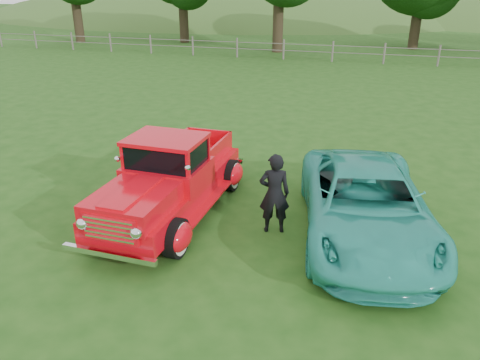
# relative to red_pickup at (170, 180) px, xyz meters

# --- Properties ---
(ground) EXTENTS (140.00, 140.00, 0.00)m
(ground) POSITION_rel_red_pickup_xyz_m (1.46, -1.03, -0.80)
(ground) COLOR #1E4B14
(ground) RESTS_ON ground
(distant_hills) EXTENTS (116.00, 60.00, 18.00)m
(distant_hills) POSITION_rel_red_pickup_xyz_m (-2.62, 58.44, -5.34)
(distant_hills) COLOR #355A21
(distant_hills) RESTS_ON ground
(fence_line) EXTENTS (48.00, 0.12, 1.20)m
(fence_line) POSITION_rel_red_pickup_xyz_m (1.46, 20.97, -0.19)
(fence_line) COLOR #6A6259
(fence_line) RESTS_ON ground
(red_pickup) EXTENTS (2.36, 5.04, 1.78)m
(red_pickup) POSITION_rel_red_pickup_xyz_m (0.00, 0.00, 0.00)
(red_pickup) COLOR black
(red_pickup) RESTS_ON ground
(teal_sedan) EXTENTS (3.20, 5.42, 1.41)m
(teal_sedan) POSITION_rel_red_pickup_xyz_m (4.06, 0.13, -0.09)
(teal_sedan) COLOR teal
(teal_sedan) RESTS_ON ground
(man) EXTENTS (0.69, 0.55, 1.67)m
(man) POSITION_rel_red_pickup_xyz_m (2.30, -0.14, 0.04)
(man) COLOR black
(man) RESTS_ON ground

